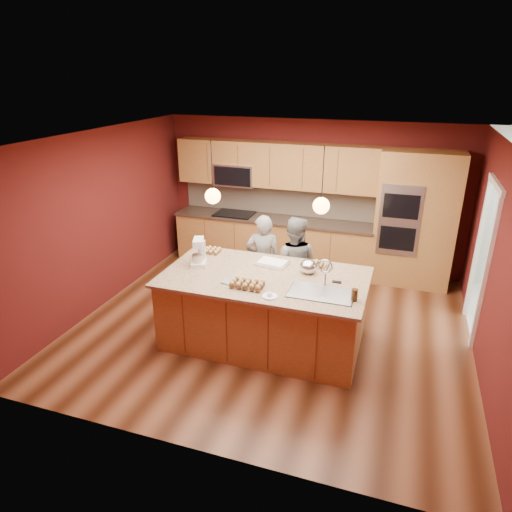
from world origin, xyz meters
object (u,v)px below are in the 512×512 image
(island, at_px, (265,308))
(stand_mixer, at_px, (199,254))
(person_right, at_px, (294,265))
(mixing_bowl, at_px, (308,267))
(person_left, at_px, (263,261))

(island, height_order, stand_mixer, same)
(island, bearing_deg, stand_mixer, 176.03)
(person_right, bearing_deg, mixing_bowl, 113.63)
(person_left, bearing_deg, island, 95.09)
(person_right, distance_m, mixing_bowl, 0.88)
(island, distance_m, person_right, 1.04)
(mixing_bowl, bearing_deg, stand_mixer, -172.18)
(island, bearing_deg, person_left, 109.30)
(person_left, relative_size, mixing_bowl, 6.48)
(island, bearing_deg, person_right, 82.33)
(person_right, bearing_deg, person_left, -3.49)
(person_left, xyz_separation_m, mixing_bowl, (0.86, -0.73, 0.33))
(person_left, bearing_deg, person_right, 165.79)
(stand_mixer, bearing_deg, person_right, 20.79)
(mixing_bowl, bearing_deg, person_right, 117.12)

